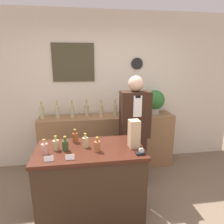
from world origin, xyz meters
TOP-DOWN VIEW (x-y plane):
  - back_wall at (-0.00, 2.00)m, footprint 5.20×0.09m
  - back_shelf at (0.10, 1.73)m, footprint 2.32×0.42m
  - display_counter at (-0.25, 0.51)m, footprint 1.21×0.66m
  - shopkeeper at (0.44, 1.16)m, footprint 0.42×0.27m
  - potted_plant at (0.94, 1.72)m, footprint 0.34×0.34m
  - paper_bag at (0.25, 0.48)m, footprint 0.12×0.13m
  - tape_dispenser at (0.27, 0.29)m, footprint 0.09×0.06m
  - price_card_left at (-0.66, 0.28)m, footprint 0.09×0.02m
  - price_card_right at (-0.46, 0.28)m, footprint 0.09×0.02m
  - counter_bottle_0 at (-0.73, 0.45)m, footprint 0.07×0.07m
  - counter_bottle_1 at (-0.62, 0.53)m, footprint 0.07×0.07m
  - counter_bottle_2 at (-0.52, 0.50)m, footprint 0.07×0.07m
  - counter_bottle_3 at (-0.42, 0.72)m, footprint 0.07×0.07m
  - counter_bottle_4 at (-0.30, 0.56)m, footprint 0.07×0.07m
  - counter_bottle_5 at (-0.17, 0.43)m, footprint 0.07×0.07m
  - shelf_bottle_0 at (-0.98, 1.73)m, footprint 0.07×0.07m
  - shelf_bottle_1 at (-0.74, 1.74)m, footprint 0.07×0.07m
  - shelf_bottle_2 at (-0.49, 1.73)m, footprint 0.07×0.07m
  - shelf_bottle_3 at (-0.25, 1.74)m, footprint 0.07×0.07m
  - shelf_bottle_4 at (-0.01, 1.71)m, footprint 0.07×0.07m
  - shelf_bottle_5 at (0.24, 1.73)m, footprint 0.07×0.07m
  - shelf_bottle_6 at (0.48, 1.72)m, footprint 0.07×0.07m
  - shelf_bottle_7 at (0.72, 1.73)m, footprint 0.07×0.07m

SIDE VIEW (x-z plane):
  - display_counter at x=-0.25m, z-range 0.00..0.93m
  - back_shelf at x=0.10m, z-range 0.00..0.95m
  - shopkeeper at x=0.44m, z-range 0.00..1.68m
  - tape_dispenser at x=0.27m, z-range 0.92..0.99m
  - price_card_left at x=-0.66m, z-range 0.93..0.99m
  - price_card_right at x=-0.46m, z-range 0.93..0.99m
  - counter_bottle_0 at x=-0.73m, z-range 0.91..1.07m
  - counter_bottle_1 at x=-0.62m, z-range 0.91..1.07m
  - counter_bottle_2 at x=-0.52m, z-range 0.91..1.07m
  - counter_bottle_3 at x=-0.42m, z-range 0.91..1.07m
  - counter_bottle_4 at x=-0.30m, z-range 0.91..1.07m
  - counter_bottle_5 at x=-0.17m, z-range 0.91..1.07m
  - shelf_bottle_0 at x=-0.98m, z-range 0.92..1.21m
  - shelf_bottle_1 at x=-0.74m, z-range 0.92..1.21m
  - shelf_bottle_2 at x=-0.49m, z-range 0.92..1.21m
  - shelf_bottle_3 at x=-0.25m, z-range 0.92..1.21m
  - shelf_bottle_4 at x=-0.01m, z-range 0.92..1.21m
  - shelf_bottle_5 at x=0.24m, z-range 0.92..1.21m
  - shelf_bottle_6 at x=0.48m, z-range 0.92..1.21m
  - shelf_bottle_7 at x=0.72m, z-range 0.92..1.21m
  - paper_bag at x=0.25m, z-range 0.93..1.25m
  - potted_plant at x=0.94m, z-range 0.98..1.41m
  - back_wall at x=0.00m, z-range 0.01..2.71m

